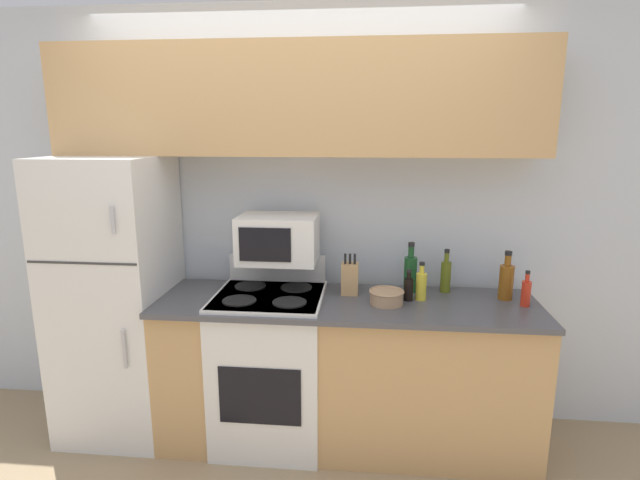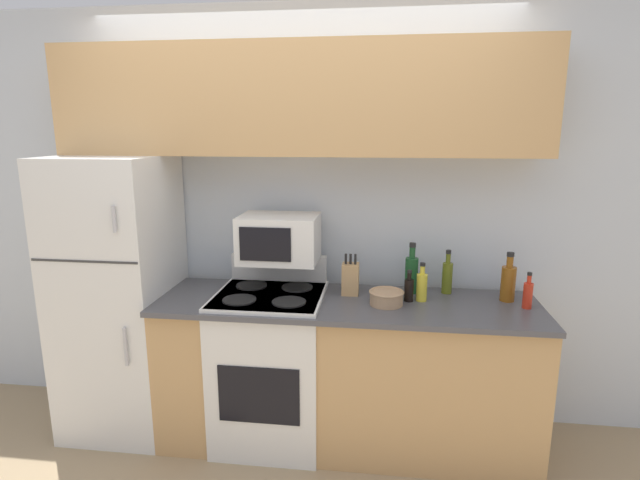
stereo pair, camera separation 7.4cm
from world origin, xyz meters
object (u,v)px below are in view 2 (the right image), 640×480
at_px(microwave, 279,238).
at_px(bowl, 386,297).
at_px(bottle_olive_oil, 447,276).
at_px(bottle_whiskey, 508,282).
at_px(bottle_wine_green, 411,273).
at_px(bottle_hot_sauce, 528,294).
at_px(bottle_soy_sauce, 409,289).
at_px(stove, 271,364).
at_px(refrigerator, 120,296).
at_px(bottle_cooking_spray, 422,286).
at_px(knife_block, 350,279).

distance_m(microwave, bowl, 0.71).
height_order(bowl, bottle_olive_oil, bottle_olive_oil).
height_order(microwave, bottle_whiskey, microwave).
height_order(bottle_wine_green, bottle_olive_oil, bottle_wine_green).
height_order(bottle_hot_sauce, bottle_wine_green, bottle_wine_green).
bearing_deg(bottle_soy_sauce, bowl, -149.02).
bearing_deg(bottle_wine_green, bottle_olive_oil, 4.89).
bearing_deg(stove, refrigerator, 178.06).
distance_m(refrigerator, bottle_soy_sauce, 1.73).
bearing_deg(bottle_soy_sauce, bottle_cooking_spray, 12.85).
bearing_deg(bottle_wine_green, bottle_cooking_spray, -69.70).
bearing_deg(bowl, bottle_whiskey, 12.60).
distance_m(bowl, bottle_whiskey, 0.69).
height_order(bottle_hot_sauce, bottle_cooking_spray, bottle_cooking_spray).
bearing_deg(stove, bottle_whiskey, 4.85).
bearing_deg(microwave, bottle_olive_oil, 5.19).
bearing_deg(bottle_soy_sauce, microwave, 173.71).
distance_m(stove, bottle_olive_oil, 1.16).
xyz_separation_m(bottle_olive_oil, bottle_whiskey, (0.32, -0.10, 0.01)).
bearing_deg(bottle_hot_sauce, stove, -179.80).
xyz_separation_m(bowl, bottle_wine_green, (0.14, 0.23, 0.08)).
height_order(knife_block, bowl, knife_block).
relative_size(refrigerator, bottle_wine_green, 5.61).
distance_m(stove, bottle_cooking_spray, 1.00).
bearing_deg(bottle_soy_sauce, bottle_olive_oil, 37.03).
height_order(microwave, bottle_soy_sauce, microwave).
xyz_separation_m(bowl, bottle_olive_oil, (0.35, 0.25, 0.06)).
height_order(bottle_hot_sauce, bottle_olive_oil, bottle_olive_oil).
bearing_deg(bottle_cooking_spray, bottle_whiskey, 7.13).
height_order(microwave, bottle_cooking_spray, microwave).
relative_size(knife_block, bottle_olive_oil, 0.94).
distance_m(stove, bottle_wine_green, 0.99).
bearing_deg(bowl, refrigerator, 177.54).
relative_size(microwave, bottle_wine_green, 1.51).
xyz_separation_m(microwave, bottle_olive_oil, (0.98, 0.09, -0.22)).
bearing_deg(microwave, refrigerator, -174.80).
height_order(stove, bottle_olive_oil, bottle_olive_oil).
distance_m(refrigerator, bottle_hot_sauce, 2.36).
bearing_deg(bottle_whiskey, bottle_olive_oil, 163.39).
bearing_deg(bottle_soy_sauce, bottle_whiskey, 7.88).
xyz_separation_m(bottle_wine_green, bottle_olive_oil, (0.21, 0.02, -0.02)).
xyz_separation_m(bottle_wine_green, bottle_soy_sauce, (-0.02, -0.15, -0.05)).
bearing_deg(bottle_hot_sauce, refrigerator, 179.35).
bearing_deg(microwave, stove, -107.14).
xyz_separation_m(microwave, bottle_whiskey, (1.30, -0.01, -0.21)).
bearing_deg(bottle_hot_sauce, bottle_soy_sauce, 177.02).
distance_m(stove, bottle_soy_sauce, 0.93).
distance_m(bowl, bottle_soy_sauce, 0.15).
height_order(bottle_wine_green, bottle_whiskey, bottle_wine_green).
relative_size(bottle_olive_oil, bottle_whiskey, 0.93).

